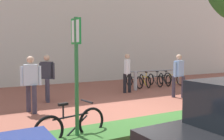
# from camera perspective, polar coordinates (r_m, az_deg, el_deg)

# --- Properties ---
(ground_plane) EXTENTS (60.00, 60.00, 0.00)m
(ground_plane) POSITION_cam_1_polar(r_m,az_deg,el_deg) (7.93, 5.07, -9.36)
(ground_plane) COLOR brown
(planter_strip) EXTENTS (7.00, 1.10, 0.16)m
(planter_strip) POSITION_cam_1_polar(r_m,az_deg,el_deg) (6.45, 9.83, -12.03)
(planter_strip) COLOR #336028
(planter_strip) RESTS_ON ground
(parking_sign_post) EXTENTS (0.08, 0.36, 2.57)m
(parking_sign_post) POSITION_cam_1_polar(r_m,az_deg,el_deg) (5.15, -8.02, 1.80)
(parking_sign_post) COLOR #2D7238
(parking_sign_post) RESTS_ON ground
(bike_at_sign) EXTENTS (1.66, 0.49, 0.86)m
(bike_at_sign) POSITION_cam_1_polar(r_m,az_deg,el_deg) (5.42, -9.12, -12.32)
(bike_at_sign) COLOR black
(bike_at_sign) RESTS_ON ground
(bike_rack_cluster) EXTENTS (3.21, 1.67, 0.83)m
(bike_rack_cluster) POSITION_cam_1_polar(r_m,az_deg,el_deg) (13.39, 9.66, -2.08)
(bike_rack_cluster) COLOR #99999E
(bike_rack_cluster) RESTS_ON ground
(bollard_steel) EXTENTS (0.16, 0.16, 0.90)m
(bollard_steel) POSITION_cam_1_polar(r_m,az_deg,el_deg) (11.85, 5.28, -2.42)
(bollard_steel) COLOR #ADADB2
(bollard_steel) RESTS_ON ground
(person_suited_navy) EXTENTS (0.47, 0.47, 1.72)m
(person_suited_navy) POSITION_cam_1_polar(r_m,az_deg,el_deg) (9.52, -14.41, -1.10)
(person_suited_navy) COLOR #383342
(person_suited_navy) RESTS_ON ground
(person_shirt_blue) EXTENTS (0.43, 0.51, 1.72)m
(person_shirt_blue) POSITION_cam_1_polar(r_m,az_deg,el_deg) (11.13, 3.45, -0.12)
(person_shirt_blue) COLOR black
(person_shirt_blue) RESTS_ON ground
(person_shirt_white) EXTENTS (0.60, 0.50, 1.72)m
(person_shirt_white) POSITION_cam_1_polar(r_m,az_deg,el_deg) (8.01, -17.80, -2.28)
(person_shirt_white) COLOR #383342
(person_shirt_white) RESTS_ON ground
(person_casual_tan) EXTENTS (0.59, 0.40, 1.72)m
(person_casual_tan) POSITION_cam_1_polar(r_m,az_deg,el_deg) (10.35, 14.79, -0.64)
(person_casual_tan) COLOR #383342
(person_casual_tan) RESTS_ON ground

